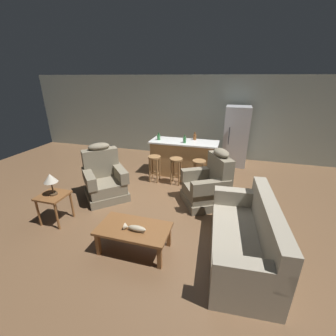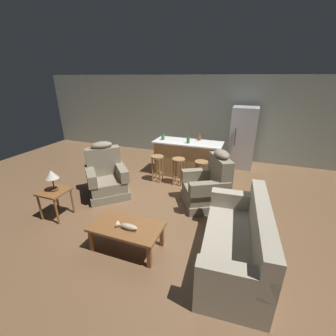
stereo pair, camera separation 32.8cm
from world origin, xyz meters
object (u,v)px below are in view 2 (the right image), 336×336
Objects in this scene: coffee_table at (127,229)px; refrigerator at (243,138)px; kitchen_island at (187,158)px; recliner_near_island at (209,186)px; fish_figurine at (127,226)px; end_table at (55,195)px; table_lamp at (52,175)px; bottle_short_amber at (199,137)px; recliner_near_lamp at (106,177)px; bottle_wine_dark at (188,140)px; couch at (239,243)px; bar_stool_left at (157,164)px; bottle_tall_green at (163,137)px; bar_stool_right at (201,170)px; bar_stool_middle at (178,167)px.

refrigerator is at bearing 71.87° from coffee_table.
refrigerator is (1.32, 1.20, 0.40)m from kitchen_island.
recliner_near_island is at bearing 61.97° from coffee_table.
fish_figurine is 0.61× the size of end_table.
kitchen_island is (1.80, 2.80, -0.39)m from table_lamp.
bottle_short_amber is at bearing 84.27° from coffee_table.
bottle_wine_dark is (1.47, 1.56, 0.61)m from recliner_near_lamp.
recliner_near_lamp is at bearing 133.25° from fish_figurine.
couch is (1.59, 0.36, -0.12)m from fish_figurine.
bottle_short_amber is at bearing -138.12° from refrigerator.
recliner_near_island reaches higher than bar_stool_left.
fish_figurine is 1.84m from table_lamp.
bottle_short_amber is at bearing 56.13° from table_lamp.
recliner_near_island reaches higher than bottle_tall_green.
recliner_near_island is at bearing -58.30° from kitchen_island.
refrigerator is 8.20× the size of bottle_wine_dark.
recliner_near_lamp is at bearing -133.38° from bottle_wine_dark.
table_lamp is at bearing -61.61° from recliner_near_lamp.
recliner_near_lamp is at bearing 71.64° from table_lamp.
table_lamp is 0.23× the size of kitchen_island.
couch is at bearing -61.15° from kitchen_island.
refrigerator is 2.37m from bottle_tall_green.
table_lamp is 5.07m from refrigerator.
table_lamp is 3.19m from bar_stool_right.
coffee_table is at bearing -95.73° from bottle_short_amber.
recliner_near_lamp is at bearing -130.09° from kitchen_island.
bar_stool_middle is at bearing -101.09° from bottle_wine_dark.
bottle_wine_dark reaches higher than bar_stool_left.
recliner_near_lamp reaches higher than kitchen_island.
couch is at bearing -0.26° from table_lamp.
recliner_near_island reaches higher than bottle_wine_dark.
refrigerator is (1.36, 4.37, 0.42)m from fish_figurine.
fish_figurine is 2.02m from recliner_near_island.
fish_figurine is (0.05, -0.06, 0.10)m from coffee_table.
bar_stool_middle is 1.07m from bottle_short_amber.
fish_figurine is at bearing -49.65° from coffee_table.
couch reaches higher than bar_stool_middle.
bottle_wine_dark is (-1.51, 2.67, 0.69)m from couch.
bar_stool_middle is (1.38, 1.07, 0.05)m from recliner_near_lamp.
end_table is 3.71m from bottle_short_amber.
recliner_near_lamp is 2.30m from recliner_near_island.
bottle_short_amber is 0.98× the size of bottle_wine_dark.
coffee_table is 2.49m from bar_stool_middle.
couch is 9.65× the size of bottle_tall_green.
recliner_near_lamp is at bearing 71.10° from end_table.
bottle_wine_dark is at bearing -85.91° from recliner_near_island.
bottle_short_amber reaches higher than end_table.
fish_figurine is at bearing -91.60° from bottle_wine_dark.
fish_figurine is 2.61m from bar_stool_right.
bar_stool_left is at bearing 180.00° from bar_stool_middle.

